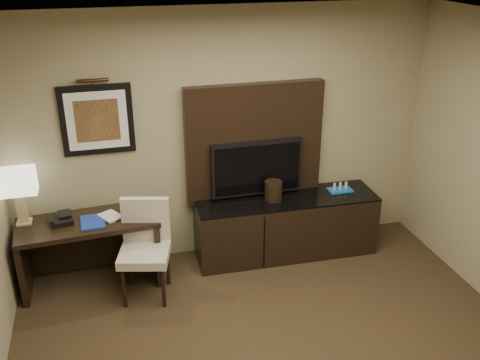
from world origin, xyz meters
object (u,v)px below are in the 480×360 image
object	(u,v)px
tv	(257,168)
desk_phone	(61,218)
minibar_tray	(340,187)
desk	(91,252)
desk_chair	(145,253)
table_lamp	(19,195)
ice_bucket	(273,191)
credenza	(285,225)

from	to	relation	value
tv	desk_phone	size ratio (longest dim) A/B	4.66
tv	desk_phone	xyz separation A→B (m)	(-2.04, -0.17, -0.24)
desk_phone	minibar_tray	xyz separation A→B (m)	(2.99, 0.05, -0.05)
desk	desk_chair	world-z (taller)	desk_chair
table_lamp	minibar_tray	world-z (taller)	table_lamp
tv	desk_chair	xyz separation A→B (m)	(-1.29, -0.55, -0.53)
table_lamp	ice_bucket	xyz separation A→B (m)	(2.54, -0.06, -0.23)
ice_bucket	desk_chair	bearing A→B (deg)	-163.93
desk	ice_bucket	bearing A→B (deg)	-2.11
desk_phone	ice_bucket	size ratio (longest dim) A/B	1.01
table_lamp	desk	bearing A→B (deg)	-11.00
tv	ice_bucket	xyz separation A→B (m)	(0.15, -0.14, -0.23)
tv	desk_chair	bearing A→B (deg)	-156.77
credenza	desk_phone	xyz separation A→B (m)	(-2.35, -0.03, 0.44)
table_lamp	credenza	bearing A→B (deg)	-1.39
ice_bucket	desk	bearing A→B (deg)	-178.51
desk_phone	ice_bucket	bearing A→B (deg)	-6.36
desk_chair	table_lamp	world-z (taller)	table_lamp
minibar_tray	desk_chair	bearing A→B (deg)	-169.07
desk	desk_phone	xyz separation A→B (m)	(-0.24, 0.02, 0.42)
desk	tv	bearing A→B (deg)	2.42
credenza	minibar_tray	bearing A→B (deg)	3.41
table_lamp	desk_chair	bearing A→B (deg)	-23.49
desk	minibar_tray	distance (m)	2.77
tv	table_lamp	xyz separation A→B (m)	(-2.40, -0.07, 0.01)
desk	desk_chair	bearing A→B (deg)	-39.19
desk	desk_chair	xyz separation A→B (m)	(0.51, -0.36, 0.13)
desk_phone	tv	bearing A→B (deg)	-2.40
desk	table_lamp	world-z (taller)	table_lamp
desk_chair	credenza	bearing A→B (deg)	29.08
desk_phone	ice_bucket	world-z (taller)	ice_bucket
table_lamp	desk_phone	bearing A→B (deg)	-15.82
desk_chair	ice_bucket	bearing A→B (deg)	30.61
desk	credenza	distance (m)	2.11
minibar_tray	credenza	bearing A→B (deg)	-178.45
tv	minibar_tray	distance (m)	0.99
tv	desk_phone	distance (m)	2.06
minibar_tray	desk_phone	bearing A→B (deg)	-179.00
credenza	ice_bucket	world-z (taller)	ice_bucket
credenza	desk_chair	distance (m)	1.66
desk	ice_bucket	xyz separation A→B (m)	(1.95, 0.05, 0.43)
tv	desk_chair	distance (m)	1.50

